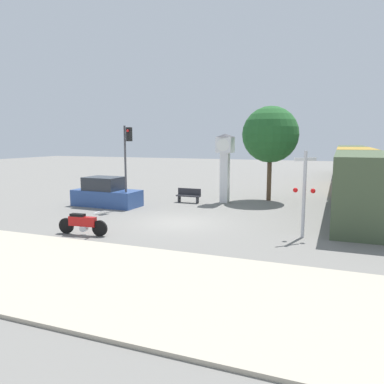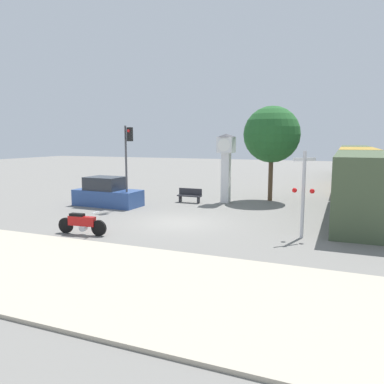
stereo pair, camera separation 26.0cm
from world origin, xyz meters
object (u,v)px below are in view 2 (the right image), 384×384
clock_tower (226,157)px  traffic_light (128,153)px  railroad_crossing_signal (303,191)px  bench (190,195)px  freight_train (357,169)px  motorcycle (82,223)px  street_tree (272,135)px  parked_car (107,194)px

clock_tower → traffic_light: traffic_light is taller
railroad_crossing_signal → bench: bearing=140.2°
clock_tower → freight_train: 13.32m
bench → motorcycle: bearing=-96.7°
motorcycle → freight_train: size_ratio=0.07×
freight_train → railroad_crossing_signal: railroad_crossing_signal is taller
street_tree → bench: size_ratio=3.93×
freight_train → parked_car: 20.53m
clock_tower → motorcycle: bearing=-107.6°
clock_tower → street_tree: size_ratio=0.71×
motorcycle → traffic_light: (-1.35, 6.01, 2.83)m
freight_train → bench: 15.39m
traffic_light → railroad_crossing_signal: (10.24, -3.00, -1.34)m
motorcycle → railroad_crossing_signal: 9.50m
clock_tower → parked_car: 7.89m
railroad_crossing_signal → street_tree: bearing=108.2°
traffic_light → bench: size_ratio=3.06×
clock_tower → traffic_light: bearing=-136.8°
freight_train → bench: freight_train is taller
street_tree → parked_car: bearing=-147.0°
motorcycle → railroad_crossing_signal: (8.89, 3.01, 1.49)m
freight_train → motorcycle: bearing=-118.5°
freight_train → parked_car: bearing=-135.2°
clock_tower → bench: 3.41m
motorcycle → clock_tower: 11.16m
street_tree → traffic_light: bearing=-138.8°
clock_tower → freight_train: (8.06, 10.53, -1.26)m
freight_train → railroad_crossing_signal: 18.06m
parked_car → clock_tower: bearing=32.9°
clock_tower → bench: clock_tower is taller
bench → railroad_crossing_signal: bearing=-39.8°
bench → parked_car: 5.27m
clock_tower → railroad_crossing_signal: clock_tower is taller
clock_tower → street_tree: bearing=37.1°
clock_tower → freight_train: clock_tower is taller
railroad_crossing_signal → parked_car: 12.61m
traffic_light → parked_car: (-1.83, 0.43, -2.58)m
motorcycle → railroad_crossing_signal: railroad_crossing_signal is taller
traffic_light → parked_car: traffic_light is taller
freight_train → street_tree: size_ratio=5.71×
railroad_crossing_signal → bench: (-7.77, 6.46, -1.50)m
freight_train → traffic_light: traffic_light is taller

